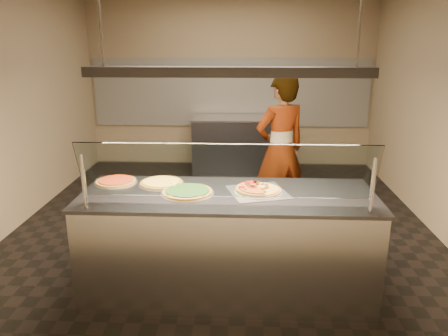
{
  "coord_description": "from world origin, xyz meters",
  "views": [
    {
      "loc": [
        0.24,
        -4.82,
        2.19
      ],
      "look_at": [
        0.06,
        -0.83,
        1.02
      ],
      "focal_mm": 35.0,
      "sensor_mm": 36.0,
      "label": 1
    }
  ],
  "objects_px": {
    "serving_counter": "(228,243)",
    "prep_table": "(238,144)",
    "half_pizza_pepperoni": "(248,188)",
    "pizza_spinach": "(187,192)",
    "pizza_cheese": "(162,182)",
    "half_pizza_sausage": "(269,189)",
    "worker": "(280,150)",
    "pizza_tomato": "(116,181)",
    "perforated_tray": "(258,191)",
    "sneeze_guard": "(226,172)",
    "pizza_spatula": "(178,185)",
    "heat_lamp_housing": "(228,72)"
  },
  "relations": [
    {
      "from": "half_pizza_sausage",
      "to": "worker",
      "type": "bearing_deg",
      "value": 82.08
    },
    {
      "from": "half_pizza_pepperoni",
      "to": "pizza_spatula",
      "type": "xyz_separation_m",
      "value": [
        -0.61,
        0.07,
        -0.01
      ]
    },
    {
      "from": "sneeze_guard",
      "to": "worker",
      "type": "distance_m",
      "value": 2.09
    },
    {
      "from": "serving_counter",
      "to": "pizza_spatula",
      "type": "height_order",
      "value": "pizza_spatula"
    },
    {
      "from": "pizza_spinach",
      "to": "prep_table",
      "type": "height_order",
      "value": "pizza_spinach"
    },
    {
      "from": "perforated_tray",
      "to": "heat_lamp_housing",
      "type": "xyz_separation_m",
      "value": [
        -0.26,
        -0.04,
        1.01
      ]
    },
    {
      "from": "pizza_spinach",
      "to": "pizza_cheese",
      "type": "xyz_separation_m",
      "value": [
        -0.27,
        0.24,
        -0.0
      ]
    },
    {
      "from": "serving_counter",
      "to": "pizza_tomato",
      "type": "bearing_deg",
      "value": 166.54
    },
    {
      "from": "sneeze_guard",
      "to": "pizza_spatula",
      "type": "relative_size",
      "value": 9.5
    },
    {
      "from": "sneeze_guard",
      "to": "pizza_spinach",
      "type": "distance_m",
      "value": 0.55
    },
    {
      "from": "sneeze_guard",
      "to": "half_pizza_sausage",
      "type": "xyz_separation_m",
      "value": [
        0.35,
        0.38,
        -0.27
      ]
    },
    {
      "from": "pizza_tomato",
      "to": "prep_table",
      "type": "relative_size",
      "value": 0.25
    },
    {
      "from": "serving_counter",
      "to": "prep_table",
      "type": "xyz_separation_m",
      "value": [
        0.03,
        3.84,
        0.0
      ]
    },
    {
      "from": "half_pizza_sausage",
      "to": "pizza_spinach",
      "type": "height_order",
      "value": "half_pizza_sausage"
    },
    {
      "from": "half_pizza_pepperoni",
      "to": "pizza_cheese",
      "type": "distance_m",
      "value": 0.8
    },
    {
      "from": "heat_lamp_housing",
      "to": "pizza_cheese",
      "type": "bearing_deg",
      "value": 159.95
    },
    {
      "from": "half_pizza_pepperoni",
      "to": "pizza_cheese",
      "type": "xyz_separation_m",
      "value": [
        -0.78,
        0.18,
        -0.02
      ]
    },
    {
      "from": "pizza_tomato",
      "to": "prep_table",
      "type": "xyz_separation_m",
      "value": [
        1.07,
        3.59,
        -0.48
      ]
    },
    {
      "from": "serving_counter",
      "to": "half_pizza_pepperoni",
      "type": "xyz_separation_m",
      "value": [
        0.17,
        0.04,
        0.5
      ]
    },
    {
      "from": "pizza_tomato",
      "to": "pizza_cheese",
      "type": "bearing_deg",
      "value": -3.31
    },
    {
      "from": "half_pizza_sausage",
      "to": "pizza_spinach",
      "type": "relative_size",
      "value": 0.93
    },
    {
      "from": "half_pizza_pepperoni",
      "to": "half_pizza_sausage",
      "type": "distance_m",
      "value": 0.18
    },
    {
      "from": "half_pizza_sausage",
      "to": "heat_lamp_housing",
      "type": "height_order",
      "value": "heat_lamp_housing"
    },
    {
      "from": "half_pizza_pepperoni",
      "to": "pizza_spatula",
      "type": "distance_m",
      "value": 0.62
    },
    {
      "from": "serving_counter",
      "to": "perforated_tray",
      "type": "height_order",
      "value": "perforated_tray"
    },
    {
      "from": "serving_counter",
      "to": "half_pizza_sausage",
      "type": "distance_m",
      "value": 0.61
    },
    {
      "from": "pizza_spatula",
      "to": "worker",
      "type": "distance_m",
      "value": 1.84
    },
    {
      "from": "perforated_tray",
      "to": "half_pizza_sausage",
      "type": "height_order",
      "value": "half_pizza_sausage"
    },
    {
      "from": "sneeze_guard",
      "to": "half_pizza_pepperoni",
      "type": "distance_m",
      "value": 0.5
    },
    {
      "from": "perforated_tray",
      "to": "pizza_tomato",
      "type": "relative_size",
      "value": 1.48
    },
    {
      "from": "heat_lamp_housing",
      "to": "serving_counter",
      "type": "bearing_deg",
      "value": -86.42
    },
    {
      "from": "heat_lamp_housing",
      "to": "perforated_tray",
      "type": "bearing_deg",
      "value": 8.74
    },
    {
      "from": "pizza_tomato",
      "to": "sneeze_guard",
      "type": "bearing_deg",
      "value": -29.63
    },
    {
      "from": "serving_counter",
      "to": "heat_lamp_housing",
      "type": "height_order",
      "value": "heat_lamp_housing"
    },
    {
      "from": "pizza_tomato",
      "to": "pizza_spatula",
      "type": "relative_size",
      "value": 1.63
    },
    {
      "from": "pizza_spatula",
      "to": "pizza_spinach",
      "type": "bearing_deg",
      "value": -52.99
    },
    {
      "from": "pizza_tomato",
      "to": "worker",
      "type": "distance_m",
      "value": 2.13
    },
    {
      "from": "pizza_spinach",
      "to": "pizza_tomato",
      "type": "relative_size",
      "value": 1.16
    },
    {
      "from": "pizza_spinach",
      "to": "heat_lamp_housing",
      "type": "relative_size",
      "value": 0.2
    },
    {
      "from": "half_pizza_sausage",
      "to": "half_pizza_pepperoni",
      "type": "bearing_deg",
      "value": 179.57
    },
    {
      "from": "perforated_tray",
      "to": "pizza_spatula",
      "type": "height_order",
      "value": "pizza_spatula"
    },
    {
      "from": "heat_lamp_housing",
      "to": "sneeze_guard",
      "type": "bearing_deg",
      "value": -90.0
    },
    {
      "from": "serving_counter",
      "to": "half_pizza_sausage",
      "type": "relative_size",
      "value": 5.94
    },
    {
      "from": "serving_counter",
      "to": "prep_table",
      "type": "relative_size",
      "value": 1.61
    },
    {
      "from": "serving_counter",
      "to": "pizza_spinach",
      "type": "xyz_separation_m",
      "value": [
        -0.35,
        -0.02,
        0.48
      ]
    },
    {
      "from": "prep_table",
      "to": "sneeze_guard",
      "type": "bearing_deg",
      "value": -90.41
    },
    {
      "from": "sneeze_guard",
      "to": "perforated_tray",
      "type": "relative_size",
      "value": 3.94
    },
    {
      "from": "worker",
      "to": "heat_lamp_housing",
      "type": "relative_size",
      "value": 0.8
    },
    {
      "from": "half_pizza_sausage",
      "to": "heat_lamp_housing",
      "type": "xyz_separation_m",
      "value": [
        -0.35,
        -0.04,
        0.99
      ]
    },
    {
      "from": "perforated_tray",
      "to": "pizza_cheese",
      "type": "bearing_deg",
      "value": 168.1
    }
  ]
}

